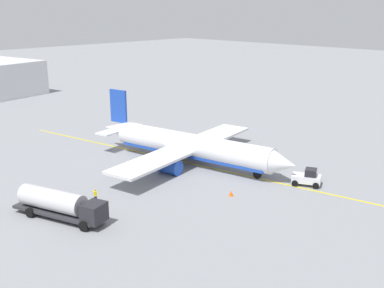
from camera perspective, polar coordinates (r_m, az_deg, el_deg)
ground_plane at (r=68.23m, az=-0.00°, el=-2.42°), size 400.00×400.00×0.00m
airplane at (r=67.73m, az=-0.37°, el=-0.28°), size 33.10×29.80×9.48m
fuel_tanker at (r=52.45m, az=-15.77°, el=-6.99°), size 11.54×5.74×3.15m
pushback_tug at (r=61.76m, az=13.84°, el=-3.98°), size 4.11×3.50×2.20m
refueling_worker at (r=55.96m, az=-11.66°, el=-6.20°), size 0.63×0.57×1.71m
safety_cone_nose at (r=57.04m, az=4.77°, el=-6.00°), size 0.59×0.59×0.65m
taxi_line_marking at (r=68.23m, az=-0.00°, el=-2.41°), size 67.29×11.79×0.01m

